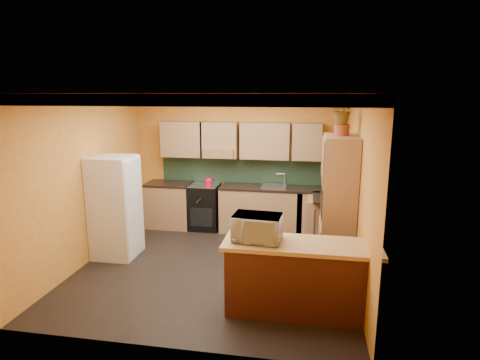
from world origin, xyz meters
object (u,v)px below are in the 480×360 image
object	(u,v)px
fridge	(115,207)
microwave	(257,228)
breakfast_bar	(300,280)
stove	(205,207)
pantry	(338,206)
base_cabinets_back	(235,209)

from	to	relation	value
fridge	microwave	size ratio (longest dim) A/B	2.90
fridge	breakfast_bar	size ratio (longest dim) A/B	0.94
stove	breakfast_bar	distance (m)	3.54
stove	microwave	distance (m)	3.33
stove	pantry	world-z (taller)	pantry
stove	breakfast_bar	bearing A→B (deg)	-55.92
fridge	microwave	distance (m)	2.88
stove	fridge	bearing A→B (deg)	-124.44
breakfast_bar	fridge	bearing A→B (deg)	156.91
pantry	microwave	distance (m)	1.70
base_cabinets_back	microwave	size ratio (longest dim) A/B	6.23
breakfast_bar	microwave	size ratio (longest dim) A/B	3.07
breakfast_bar	pantry	bearing A→B (deg)	69.11
stove	microwave	world-z (taller)	microwave
fridge	breakfast_bar	bearing A→B (deg)	-23.09
fridge	pantry	xyz separation A→B (m)	(3.60, 0.01, 0.20)
stove	pantry	distance (m)	3.02
base_cabinets_back	fridge	size ratio (longest dim) A/B	2.15
fridge	pantry	world-z (taller)	pantry
pantry	fridge	bearing A→B (deg)	-179.80
base_cabinets_back	pantry	distance (m)	2.54
base_cabinets_back	breakfast_bar	world-z (taller)	same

